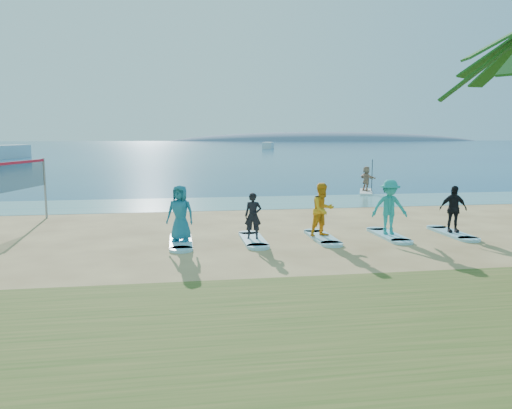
{
  "coord_description": "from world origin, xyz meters",
  "views": [
    {
      "loc": [
        -3.03,
        -14.5,
        3.41
      ],
      "look_at": [
        -0.41,
        2.0,
        1.1
      ],
      "focal_mm": 35.0,
      "sensor_mm": 36.0,
      "label": 1
    }
  ],
  "objects": [
    {
      "name": "island_ridge",
      "position": [
        95.0,
        300.0,
        0.0
      ],
      "size": [
        220.0,
        56.0,
        18.0
      ],
      "primitive_type": "ellipsoid",
      "color": "slate",
      "rests_on": "ground"
    },
    {
      "name": "boat_offshore_b",
      "position": [
        20.89,
        115.65,
        0.0
      ],
      "size": [
        4.15,
        6.64,
        1.69
      ],
      "primitive_type": "cube",
      "rotation": [
        0.0,
        0.0,
        -0.32
      ],
      "color": "silver",
      "rests_on": "ground"
    },
    {
      "name": "surfboard_2",
      "position": [
        1.71,
        1.26,
        0.04
      ],
      "size": [
        0.7,
        2.2,
        0.09
      ],
      "primitive_type": "cube",
      "color": "#93CFE4",
      "rests_on": "ground"
    },
    {
      "name": "student_1",
      "position": [
        -0.63,
        1.26,
        0.84
      ],
      "size": [
        0.61,
        0.48,
        1.5
      ],
      "primitive_type": "imported",
      "rotation": [
        0.0,
        0.0,
        -0.23
      ],
      "color": "black",
      "rests_on": "surfboard_1"
    },
    {
      "name": "student_0",
      "position": [
        -2.96,
        1.26,
        0.98
      ],
      "size": [
        1.01,
        0.83,
        1.78
      ],
      "primitive_type": "imported",
      "rotation": [
        0.0,
        0.0,
        -0.35
      ],
      "color": "#1A6581",
      "rests_on": "surfboard_0"
    },
    {
      "name": "surfboard_4",
      "position": [
        6.37,
        1.26,
        0.04
      ],
      "size": [
        0.7,
        2.2,
        0.09
      ],
      "primitive_type": "cube",
      "color": "#93CFE4",
      "rests_on": "ground"
    },
    {
      "name": "ground",
      "position": [
        0.0,
        0.0,
        0.0
      ],
      "size": [
        600.0,
        600.0,
        0.0
      ],
      "primitive_type": "plane",
      "color": "tan",
      "rests_on": "ground"
    },
    {
      "name": "surfboard_0",
      "position": [
        -2.96,
        1.26,
        0.04
      ],
      "size": [
        0.7,
        2.2,
        0.09
      ],
      "primitive_type": "cube",
      "color": "#93CFE4",
      "rests_on": "ground"
    },
    {
      "name": "surfboard_1",
      "position": [
        -0.63,
        1.26,
        0.04
      ],
      "size": [
        0.7,
        2.2,
        0.09
      ],
      "primitive_type": "cube",
      "color": "#93CFE4",
      "rests_on": "ground"
    },
    {
      "name": "student_4",
      "position": [
        6.37,
        1.26,
        0.9
      ],
      "size": [
        0.99,
        0.52,
        1.62
      ],
      "primitive_type": "imported",
      "rotation": [
        0.0,
        0.0,
        -0.13
      ],
      "color": "black",
      "rests_on": "surfboard_4"
    },
    {
      "name": "paddleboard",
      "position": [
        8.16,
        13.85,
        0.06
      ],
      "size": [
        1.74,
        3.05,
        0.12
      ],
      "primitive_type": "cube",
      "rotation": [
        0.0,
        0.0,
        -0.37
      ],
      "color": "silver",
      "rests_on": "ground"
    },
    {
      "name": "paddleboarder",
      "position": [
        8.16,
        13.85,
        0.86
      ],
      "size": [
        0.77,
        1.44,
        1.48
      ],
      "primitive_type": "imported",
      "rotation": [
        0.0,
        0.0,
        1.83
      ],
      "color": "tan",
      "rests_on": "paddleboard"
    },
    {
      "name": "ocean",
      "position": [
        0.0,
        160.0,
        0.01
      ],
      "size": [
        600.0,
        600.0,
        0.0
      ],
      "primitive_type": "plane",
      "color": "navy",
      "rests_on": "ground"
    },
    {
      "name": "boat_offshore_a",
      "position": [
        -28.03,
        65.5,
        0.0
      ],
      "size": [
        4.51,
        9.16,
        1.99
      ],
      "primitive_type": "cube",
      "rotation": [
        0.0,
        0.0,
        -0.27
      ],
      "color": "silver",
      "rests_on": "ground"
    },
    {
      "name": "shallow_water",
      "position": [
        0.0,
        10.5,
        0.01
      ],
      "size": [
        600.0,
        600.0,
        0.0
      ],
      "primitive_type": "plane",
      "color": "teal",
      "rests_on": "ground"
    },
    {
      "name": "surfboard_3",
      "position": [
        4.04,
        1.26,
        0.04
      ],
      "size": [
        0.7,
        2.2,
        0.09
      ],
      "primitive_type": "cube",
      "color": "#93CFE4",
      "rests_on": "ground"
    },
    {
      "name": "student_2",
      "position": [
        1.71,
        1.26,
        0.98
      ],
      "size": [
        1.06,
        0.95,
        1.78
      ],
      "primitive_type": "imported",
      "rotation": [
        0.0,
        0.0,
        0.38
      ],
      "color": "orange",
      "rests_on": "surfboard_2"
    },
    {
      "name": "student_3",
      "position": [
        4.04,
        1.26,
        1.02
      ],
      "size": [
        1.28,
        0.85,
        1.86
      ],
      "primitive_type": "imported",
      "rotation": [
        0.0,
        0.0,
        -0.14
      ],
      "color": "teal",
      "rests_on": "surfboard_3"
    }
  ]
}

